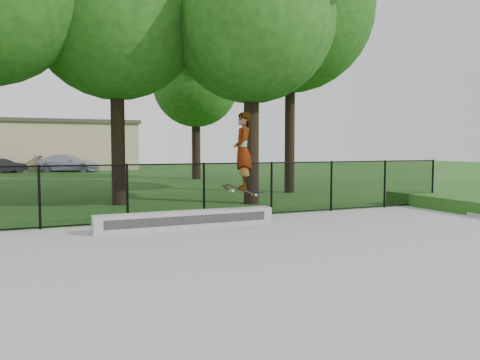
{
  "coord_description": "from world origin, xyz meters",
  "views": [
    {
      "loc": [
        -3.98,
        -5.77,
        1.96
      ],
      "look_at": [
        0.3,
        4.2,
        1.2
      ],
      "focal_mm": 35.0,
      "sensor_mm": 36.0,
      "label": 1
    }
  ],
  "objects_px": {
    "car_c": "(68,163)",
    "grind_ledge": "(187,220)",
    "skater_airborne": "(243,152)",
    "car_b": "(2,166)"
  },
  "relations": [
    {
      "from": "car_c",
      "to": "grind_ledge",
      "type": "bearing_deg",
      "value": -154.36
    },
    {
      "from": "grind_ledge",
      "to": "skater_airborne",
      "type": "relative_size",
      "value": 2.06
    },
    {
      "from": "car_c",
      "to": "skater_airborne",
      "type": "distance_m",
      "value": 29.65
    },
    {
      "from": "grind_ledge",
      "to": "car_c",
      "type": "xyz_separation_m",
      "value": [
        -0.99,
        29.34,
        0.43
      ]
    },
    {
      "from": "grind_ledge",
      "to": "skater_airborne",
      "type": "xyz_separation_m",
      "value": [
        1.34,
        -0.2,
        1.58
      ]
    },
    {
      "from": "grind_ledge",
      "to": "skater_airborne",
      "type": "height_order",
      "value": "skater_airborne"
    },
    {
      "from": "car_c",
      "to": "skater_airborne",
      "type": "relative_size",
      "value": 2.12
    },
    {
      "from": "grind_ledge",
      "to": "car_b",
      "type": "distance_m",
      "value": 29.86
    },
    {
      "from": "car_b",
      "to": "skater_airborne",
      "type": "xyz_separation_m",
      "value": [
        7.08,
        -29.51,
        1.28
      ]
    },
    {
      "from": "grind_ledge",
      "to": "skater_airborne",
      "type": "bearing_deg",
      "value": -8.51
    }
  ]
}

